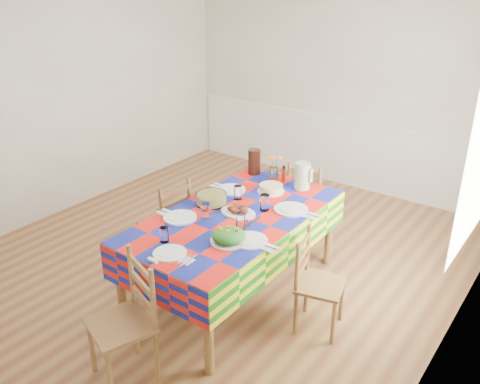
% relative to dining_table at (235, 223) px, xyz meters
% --- Properties ---
extents(room, '(4.58, 5.08, 2.78)m').
position_rel_dining_table_xyz_m(room, '(-0.49, 0.43, 0.64)').
color(room, brown).
rests_on(room, ground).
extents(wainscot, '(4.41, 0.06, 0.92)m').
position_rel_dining_table_xyz_m(wainscot, '(-0.49, 2.92, -0.22)').
color(wainscot, white).
rests_on(wainscot, room).
extents(dining_table, '(1.10, 2.05, 0.80)m').
position_rel_dining_table_xyz_m(dining_table, '(0.00, 0.00, 0.00)').
color(dining_table, brown).
rests_on(dining_table, room).
extents(setting_near_head, '(0.41, 0.28, 0.12)m').
position_rel_dining_table_xyz_m(setting_near_head, '(-0.05, -0.77, 0.12)').
color(setting_near_head, white).
rests_on(setting_near_head, dining_table).
extents(setting_left_near, '(0.52, 0.31, 0.14)m').
position_rel_dining_table_xyz_m(setting_left_near, '(-0.27, -0.29, 0.12)').
color(setting_left_near, white).
rests_on(setting_left_near, dining_table).
extents(setting_left_far, '(0.50, 0.30, 0.13)m').
position_rel_dining_table_xyz_m(setting_left_far, '(-0.28, 0.35, 0.12)').
color(setting_left_far, white).
rests_on(setting_left_far, dining_table).
extents(setting_right_near, '(0.54, 0.31, 0.14)m').
position_rel_dining_table_xyz_m(setting_right_near, '(0.31, -0.26, 0.12)').
color(setting_right_near, white).
rests_on(setting_right_near, dining_table).
extents(setting_right_far, '(0.57, 0.33, 0.15)m').
position_rel_dining_table_xyz_m(setting_right_far, '(0.29, 0.31, 0.12)').
color(setting_right_far, white).
rests_on(setting_right_far, dining_table).
extents(meat_platter, '(0.33, 0.24, 0.06)m').
position_rel_dining_table_xyz_m(meat_platter, '(0.01, 0.03, 0.11)').
color(meat_platter, white).
rests_on(meat_platter, dining_table).
extents(salad_platter, '(0.29, 0.29, 0.12)m').
position_rel_dining_table_xyz_m(salad_platter, '(0.24, -0.41, 0.14)').
color(salad_platter, white).
rests_on(salad_platter, dining_table).
extents(pasta_bowl, '(0.28, 0.28, 0.10)m').
position_rel_dining_table_xyz_m(pasta_bowl, '(-0.30, 0.05, 0.14)').
color(pasta_bowl, white).
rests_on(pasta_bowl, dining_table).
extents(cake, '(0.26, 0.26, 0.07)m').
position_rel_dining_table_xyz_m(cake, '(-0.01, 0.59, 0.12)').
color(cake, white).
rests_on(cake, dining_table).
extents(serving_utensils, '(0.15, 0.33, 0.01)m').
position_rel_dining_table_xyz_m(serving_utensils, '(0.20, -0.08, 0.09)').
color(serving_utensils, black).
rests_on(serving_utensils, dining_table).
extents(flower_vase, '(0.17, 0.14, 0.27)m').
position_rel_dining_table_xyz_m(flower_vase, '(-0.14, 0.84, 0.20)').
color(flower_vase, white).
rests_on(flower_vase, dining_table).
extents(hot_sauce, '(0.04, 0.04, 0.16)m').
position_rel_dining_table_xyz_m(hot_sauce, '(-0.06, 0.89, 0.17)').
color(hot_sauce, red).
rests_on(hot_sauce, dining_table).
extents(green_pitcher, '(0.15, 0.15, 0.26)m').
position_rel_dining_table_xyz_m(green_pitcher, '(0.18, 0.84, 0.22)').
color(green_pitcher, '#A2CD91').
rests_on(green_pitcher, dining_table).
extents(tea_pitcher, '(0.13, 0.13, 0.26)m').
position_rel_dining_table_xyz_m(tea_pitcher, '(-0.41, 0.88, 0.22)').
color(tea_pitcher, black).
rests_on(tea_pitcher, dining_table).
extents(name_card, '(0.09, 0.03, 0.02)m').
position_rel_dining_table_xyz_m(name_card, '(-0.02, -0.97, 0.10)').
color(name_card, white).
rests_on(name_card, dining_table).
extents(chair_near, '(0.54, 0.53, 0.97)m').
position_rel_dining_table_xyz_m(chair_near, '(0.02, -1.30, -0.23)').
color(chair_near, brown).
rests_on(chair_near, room).
extents(chair_far, '(0.45, 0.43, 0.90)m').
position_rel_dining_table_xyz_m(chair_far, '(0.01, 1.30, -0.27)').
color(chair_far, brown).
rests_on(chair_far, room).
extents(chair_left, '(0.42, 0.44, 0.93)m').
position_rel_dining_table_xyz_m(chair_left, '(-0.82, -0.00, -0.25)').
color(chair_left, brown).
rests_on(chair_left, room).
extents(chair_right, '(0.44, 0.46, 0.86)m').
position_rel_dining_table_xyz_m(chair_right, '(0.83, -0.01, -0.29)').
color(chair_right, brown).
rests_on(chair_right, room).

